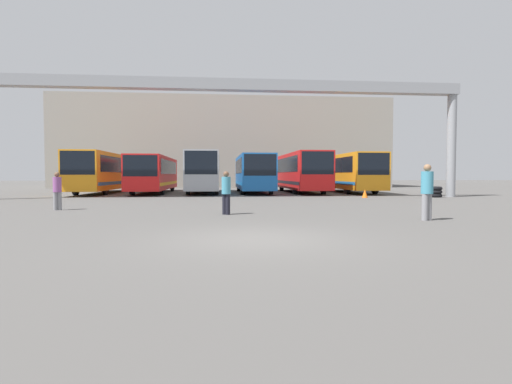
{
  "coord_description": "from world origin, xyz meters",
  "views": [
    {
      "loc": [
        -0.89,
        -9.23,
        1.5
      ],
      "look_at": [
        1.77,
        18.69,
        0.3
      ],
      "focal_mm": 28.0,
      "sensor_mm": 36.0,
      "label": 1
    }
  ],
  "objects_px": {
    "bus_slot_2": "(204,170)",
    "bus_slot_5": "(348,171)",
    "pedestrian_mid_right": "(57,190)",
    "tire_stack": "(434,192)",
    "bus_slot_1": "(154,172)",
    "traffic_cone": "(365,193)",
    "pedestrian_mid_left": "(427,191)",
    "bus_slot_3": "(253,172)",
    "bus_slot_0": "(104,171)",
    "pedestrian_near_center": "(226,192)",
    "bus_slot_4": "(301,170)"
  },
  "relations": [
    {
      "from": "pedestrian_mid_right",
      "to": "pedestrian_mid_left",
      "type": "bearing_deg",
      "value": 134.73
    },
    {
      "from": "bus_slot_3",
      "to": "pedestrian_mid_right",
      "type": "xyz_separation_m",
      "value": [
        -9.79,
        -15.71,
        -0.91
      ]
    },
    {
      "from": "pedestrian_mid_left",
      "to": "pedestrian_near_center",
      "type": "distance_m",
      "value": 7.05
    },
    {
      "from": "pedestrian_mid_right",
      "to": "tire_stack",
      "type": "xyz_separation_m",
      "value": [
        21.37,
        7.94,
        -0.5
      ]
    },
    {
      "from": "pedestrian_mid_right",
      "to": "bus_slot_2",
      "type": "bearing_deg",
      "value": -134.54
    },
    {
      "from": "bus_slot_0",
      "to": "tire_stack",
      "type": "bearing_deg",
      "value": -19.4
    },
    {
      "from": "pedestrian_mid_right",
      "to": "traffic_cone",
      "type": "height_order",
      "value": "pedestrian_mid_right"
    },
    {
      "from": "tire_stack",
      "to": "bus_slot_0",
      "type": "bearing_deg",
      "value": 160.6
    },
    {
      "from": "traffic_cone",
      "to": "bus_slot_0",
      "type": "bearing_deg",
      "value": 155.82
    },
    {
      "from": "bus_slot_3",
      "to": "bus_slot_0",
      "type": "bearing_deg",
      "value": 176.9
    },
    {
      "from": "bus_slot_2",
      "to": "pedestrian_near_center",
      "type": "relative_size",
      "value": 6.57
    },
    {
      "from": "bus_slot_1",
      "to": "bus_slot_4",
      "type": "height_order",
      "value": "bus_slot_4"
    },
    {
      "from": "bus_slot_0",
      "to": "pedestrian_mid_right",
      "type": "distance_m",
      "value": 16.61
    },
    {
      "from": "bus_slot_5",
      "to": "tire_stack",
      "type": "xyz_separation_m",
      "value": [
        3.32,
        -7.94,
        -1.49
      ]
    },
    {
      "from": "bus_slot_1",
      "to": "bus_slot_5",
      "type": "distance_m",
      "value": 16.52
    },
    {
      "from": "bus_slot_4",
      "to": "bus_slot_5",
      "type": "distance_m",
      "value": 4.14
    },
    {
      "from": "pedestrian_mid_right",
      "to": "traffic_cone",
      "type": "xyz_separation_m",
      "value": [
        16.49,
        7.8,
        -0.58
      ]
    },
    {
      "from": "bus_slot_2",
      "to": "bus_slot_5",
      "type": "xyz_separation_m",
      "value": [
        12.39,
        0.3,
        -0.04
      ]
    },
    {
      "from": "pedestrian_mid_left",
      "to": "pedestrian_mid_right",
      "type": "bearing_deg",
      "value": 137.75
    },
    {
      "from": "bus_slot_4",
      "to": "bus_slot_1",
      "type": "bearing_deg",
      "value": 179.77
    },
    {
      "from": "bus_slot_3",
      "to": "bus_slot_1",
      "type": "bearing_deg",
      "value": 176.7
    },
    {
      "from": "bus_slot_4",
      "to": "pedestrian_mid_left",
      "type": "bearing_deg",
      "value": -90.6
    },
    {
      "from": "bus_slot_4",
      "to": "traffic_cone",
      "type": "xyz_separation_m",
      "value": [
        2.58,
        -8.33,
        -1.62
      ]
    },
    {
      "from": "bus_slot_3",
      "to": "tire_stack",
      "type": "xyz_separation_m",
      "value": [
        11.58,
        -7.77,
        -1.41
      ]
    },
    {
      "from": "pedestrian_mid_right",
      "to": "pedestrian_near_center",
      "type": "height_order",
      "value": "pedestrian_near_center"
    },
    {
      "from": "bus_slot_3",
      "to": "pedestrian_mid_left",
      "type": "distance_m",
      "value": 21.25
    },
    {
      "from": "bus_slot_2",
      "to": "bus_slot_4",
      "type": "xyz_separation_m",
      "value": [
        8.26,
        0.55,
        0.01
      ]
    },
    {
      "from": "bus_slot_0",
      "to": "bus_slot_5",
      "type": "bearing_deg",
      "value": -1.37
    },
    {
      "from": "bus_slot_1",
      "to": "pedestrian_mid_left",
      "type": "height_order",
      "value": "bus_slot_1"
    },
    {
      "from": "bus_slot_2",
      "to": "bus_slot_5",
      "type": "distance_m",
      "value": 12.39
    },
    {
      "from": "tire_stack",
      "to": "bus_slot_5",
      "type": "bearing_deg",
      "value": 112.67
    },
    {
      "from": "bus_slot_4",
      "to": "tire_stack",
      "type": "height_order",
      "value": "bus_slot_4"
    },
    {
      "from": "bus_slot_2",
      "to": "bus_slot_0",
      "type": "bearing_deg",
      "value": 174.49
    },
    {
      "from": "bus_slot_0",
      "to": "pedestrian_near_center",
      "type": "relative_size",
      "value": 7.54
    },
    {
      "from": "bus_slot_0",
      "to": "pedestrian_mid_right",
      "type": "bearing_deg",
      "value": -80.97
    },
    {
      "from": "pedestrian_mid_right",
      "to": "pedestrian_near_center",
      "type": "xyz_separation_m",
      "value": [
        7.13,
        -2.6,
        0.01
      ]
    },
    {
      "from": "bus_slot_4",
      "to": "tire_stack",
      "type": "xyz_separation_m",
      "value": [
        7.45,
        -8.2,
        -1.53
      ]
    },
    {
      "from": "bus_slot_4",
      "to": "pedestrian_near_center",
      "type": "distance_m",
      "value": 19.95
    },
    {
      "from": "bus_slot_3",
      "to": "pedestrian_near_center",
      "type": "height_order",
      "value": "bus_slot_3"
    },
    {
      "from": "pedestrian_mid_left",
      "to": "bus_slot_4",
      "type": "bearing_deg",
      "value": 67.83
    },
    {
      "from": "pedestrian_mid_right",
      "to": "traffic_cone",
      "type": "bearing_deg",
      "value": -179.26
    },
    {
      "from": "tire_stack",
      "to": "traffic_cone",
      "type": "bearing_deg",
      "value": -178.42
    },
    {
      "from": "bus_slot_4",
      "to": "pedestrian_mid_right",
      "type": "distance_m",
      "value": 21.33
    },
    {
      "from": "pedestrian_near_center",
      "to": "tire_stack",
      "type": "height_order",
      "value": "pedestrian_near_center"
    },
    {
      "from": "bus_slot_2",
      "to": "bus_slot_4",
      "type": "relative_size",
      "value": 0.91
    },
    {
      "from": "bus_slot_4",
      "to": "tire_stack",
      "type": "distance_m",
      "value": 11.18
    },
    {
      "from": "tire_stack",
      "to": "pedestrian_mid_left",
      "type": "bearing_deg",
      "value": -120.34
    },
    {
      "from": "bus_slot_1",
      "to": "pedestrian_mid_right",
      "type": "xyz_separation_m",
      "value": [
        -1.53,
        -16.18,
        -0.85
      ]
    },
    {
      "from": "bus_slot_0",
      "to": "bus_slot_4",
      "type": "bearing_deg",
      "value": -0.84
    },
    {
      "from": "bus_slot_3",
      "to": "bus_slot_4",
      "type": "distance_m",
      "value": 4.15
    }
  ]
}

